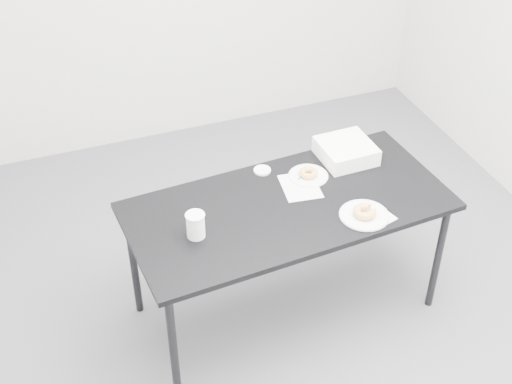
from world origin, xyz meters
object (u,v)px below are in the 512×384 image
object	(u,v)px
table	(288,213)
plate_far	(308,176)
plate_near	(364,215)
coffee_cup	(196,225)
scorecard	(300,186)
donut_near	(365,212)
pen	(303,175)
bakery_box	(346,151)
donut_far	(308,173)

from	to	relation	value
table	plate_far	world-z (taller)	plate_far
plate_near	coffee_cup	distance (m)	0.86
table	scorecard	bearing A→B (deg)	40.87
donut_near	coffee_cup	distance (m)	0.85
pen	plate_near	distance (m)	0.45
donut_near	bakery_box	xyz separation A→B (m)	(0.14, 0.50, 0.02)
plate_far	coffee_cup	world-z (taller)	coffee_cup
plate_near	bakery_box	bearing A→B (deg)	74.15
table	donut_near	distance (m)	0.40
plate_far	bakery_box	bearing A→B (deg)	17.81
donut_near	bakery_box	size ratio (longest dim) A/B	0.42
plate_near	coffee_cup	bearing A→B (deg)	169.42
coffee_cup	table	bearing A→B (deg)	7.91
bakery_box	donut_far	bearing A→B (deg)	-163.70
plate_far	bakery_box	size ratio (longest dim) A/B	0.76
table	donut_far	distance (m)	0.28
plate_far	donut_far	size ratio (longest dim) A/B	2.13
table	pen	size ratio (longest dim) A/B	15.19
pen	bakery_box	world-z (taller)	bakery_box
coffee_cup	bakery_box	xyz separation A→B (m)	(0.98, 0.34, -0.02)
bakery_box	plate_far	bearing A→B (deg)	-163.70
donut_near	coffee_cup	xyz separation A→B (m)	(-0.84, 0.16, 0.04)
pen	donut_far	distance (m)	0.03
plate_near	bakery_box	distance (m)	0.52
scorecard	donut_far	distance (m)	0.11
plate_far	coffee_cup	xyz separation A→B (m)	(-0.71, -0.26, 0.06)
bakery_box	scorecard	bearing A→B (deg)	-157.29
donut_near	donut_far	distance (m)	0.43
plate_near	donut_far	bearing A→B (deg)	106.80
plate_near	table	bearing A→B (deg)	144.38
plate_near	donut_near	xyz separation A→B (m)	(0.00, 0.00, 0.02)
scorecard	bakery_box	bearing A→B (deg)	31.73
table	plate_near	distance (m)	0.40
table	donut_far	world-z (taller)	donut_far
table	coffee_cup	distance (m)	0.54
donut_near	scorecard	bearing A→B (deg)	120.49
donut_near	pen	bearing A→B (deg)	109.11
donut_far	bakery_box	bearing A→B (deg)	17.81
pen	table	bearing A→B (deg)	-166.11
table	donut_far	bearing A→B (deg)	39.67
table	plate_far	size ratio (longest dim) A/B	7.94
plate_near	donut_near	world-z (taller)	donut_near
pen	coffee_cup	size ratio (longest dim) A/B	0.84
pen	bakery_box	bearing A→B (deg)	-21.70
donut_near	donut_far	bearing A→B (deg)	106.80
scorecard	plate_near	size ratio (longest dim) A/B	0.96
scorecard	plate_far	distance (m)	0.10
pen	donut_near	world-z (taller)	donut_near
plate_far	bakery_box	world-z (taller)	bakery_box
donut_far	table	bearing A→B (deg)	-136.46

